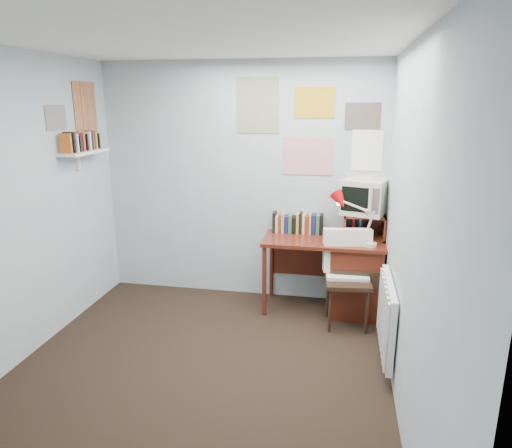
{
  "coord_description": "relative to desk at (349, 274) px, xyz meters",
  "views": [
    {
      "loc": [
        1.04,
        -2.93,
        2.1
      ],
      "look_at": [
        0.29,
        1.04,
        1.0
      ],
      "focal_mm": 32.0,
      "sensor_mm": 36.0,
      "label": 1
    }
  ],
  "objects": [
    {
      "name": "ground",
      "position": [
        -1.17,
        -1.48,
        -0.41
      ],
      "size": [
        3.5,
        3.5,
        0.0
      ],
      "primitive_type": "plane",
      "color": "black",
      "rests_on": "ground"
    },
    {
      "name": "radiator",
      "position": [
        0.29,
        -0.93,
        0.01
      ],
      "size": [
        0.09,
        0.8,
        0.6
      ],
      "primitive_type": "cube",
      "color": "white",
      "rests_on": "right_wall"
    },
    {
      "name": "desk_lamp",
      "position": [
        0.17,
        -0.15,
        0.58
      ],
      "size": [
        0.34,
        0.29,
        0.45
      ],
      "primitive_type": "cube",
      "rotation": [
        0.0,
        0.0,
        0.09
      ],
      "color": "red",
      "rests_on": "desk"
    },
    {
      "name": "desk_chair",
      "position": [
        -0.02,
        -0.3,
        0.04
      ],
      "size": [
        0.5,
        0.48,
        0.89
      ],
      "primitive_type": "cube",
      "rotation": [
        0.0,
        0.0,
        0.11
      ],
      "color": "black",
      "rests_on": "ground"
    },
    {
      "name": "back_wall",
      "position": [
        -1.17,
        0.27,
        0.84
      ],
      "size": [
        3.0,
        0.02,
        2.5
      ],
      "primitive_type": "cube",
      "color": "#AFBEC8",
      "rests_on": "ground"
    },
    {
      "name": "right_wall",
      "position": [
        0.33,
        -1.48,
        0.84
      ],
      "size": [
        0.02,
        3.5,
        2.5
      ],
      "primitive_type": "cube",
      "color": "#AFBEC8",
      "rests_on": "ground"
    },
    {
      "name": "tv_riser",
      "position": [
        0.12,
        0.11,
        0.48
      ],
      "size": [
        0.4,
        0.3,
        0.25
      ],
      "primitive_type": "cube",
      "color": "#551F13",
      "rests_on": "desk"
    },
    {
      "name": "posters_left",
      "position": [
        -2.67,
        -0.38,
        1.59
      ],
      "size": [
        0.01,
        0.7,
        0.6
      ],
      "primitive_type": "cube",
      "color": "white",
      "rests_on": "left_wall"
    },
    {
      "name": "crt_tv",
      "position": [
        0.11,
        0.13,
        0.79
      ],
      "size": [
        0.49,
        0.46,
        0.38
      ],
      "primitive_type": "cube",
      "rotation": [
        0.0,
        0.0,
        -0.29
      ],
      "color": "beige",
      "rests_on": "tv_riser"
    },
    {
      "name": "book_row",
      "position": [
        -0.51,
        0.18,
        0.46
      ],
      "size": [
        0.6,
        0.14,
        0.22
      ],
      "primitive_type": "cube",
      "color": "#551F13",
      "rests_on": "desk"
    },
    {
      "name": "desk",
      "position": [
        0.0,
        0.0,
        0.0
      ],
      "size": [
        1.2,
        0.55,
        0.76
      ],
      "color": "#551F13",
      "rests_on": "ground"
    },
    {
      "name": "ceiling",
      "position": [
        -1.17,
        -1.48,
        2.09
      ],
      "size": [
        3.0,
        3.5,
        0.02
      ],
      "primitive_type": "cube",
      "color": "white",
      "rests_on": "back_wall"
    },
    {
      "name": "posters_back",
      "position": [
        -0.47,
        0.26,
        1.44
      ],
      "size": [
        1.2,
        0.01,
        0.9
      ],
      "primitive_type": "cube",
      "color": "white",
      "rests_on": "back_wall"
    },
    {
      "name": "wall_shelf",
      "position": [
        -2.57,
        -0.38,
        1.21
      ],
      "size": [
        0.2,
        0.62,
        0.24
      ],
      "primitive_type": "cube",
      "color": "white",
      "rests_on": "left_wall"
    }
  ]
}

